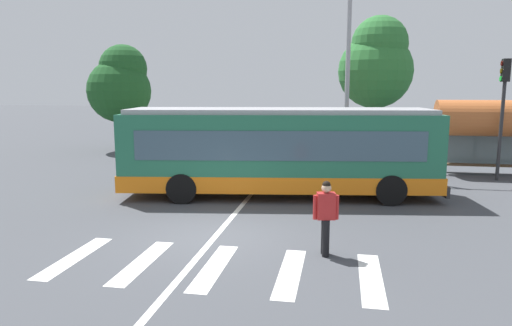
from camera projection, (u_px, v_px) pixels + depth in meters
name	position (u px, v px, depth m)	size (l,w,h in m)	color
ground_plane	(213.00, 236.00, 11.94)	(160.00, 160.00, 0.00)	#424449
city_transit_bus	(279.00, 151.00, 16.11)	(11.08, 4.09, 3.06)	black
pedestrian_crossing_street	(326.00, 214.00, 10.42)	(0.57, 0.34, 1.72)	black
parked_car_champagne	(187.00, 141.00, 26.60)	(2.05, 4.59, 1.35)	black
parked_car_silver	(235.00, 142.00, 26.09)	(2.09, 4.60, 1.35)	black
parked_car_charcoal	(283.00, 143.00, 25.63)	(1.98, 4.56, 1.35)	black
parked_car_red	(331.00, 144.00, 25.27)	(2.14, 4.62, 1.35)	black
parked_car_teal	(380.00, 144.00, 25.09)	(2.02, 4.57, 1.35)	black
traffic_light_far_corner	(503.00, 100.00, 18.62)	(0.33, 0.32, 4.90)	#28282B
bus_stop_shelter	(487.00, 120.00, 19.84)	(4.19, 1.54, 3.25)	#28282B
twin_arm_street_lamp	(349.00, 42.00, 20.19)	(4.51, 0.32, 9.39)	#939399
background_tree_left	(120.00, 84.00, 27.60)	(3.74, 3.74, 6.30)	brown
background_tree_right	(377.00, 63.00, 28.83)	(4.61, 4.61, 8.13)	brown
crosswalk_painted_stripes	(214.00, 267.00, 9.86)	(6.93, 2.67, 0.01)	silver
lane_center_line	(233.00, 215.00, 13.87)	(0.16, 24.00, 0.01)	silver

